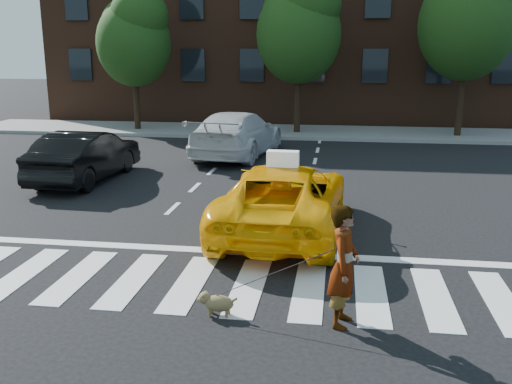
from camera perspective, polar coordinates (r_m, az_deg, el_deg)
ground at (r=9.79m, az=-6.61°, el=-9.04°), size 120.00×120.00×0.00m
crosswalk at (r=9.79m, az=-6.61°, el=-9.01°), size 13.00×2.40×0.01m
stop_line at (r=11.23m, az=-4.52°, el=-5.84°), size 12.00×0.30×0.01m
sidewalk_far at (r=26.55m, az=3.10°, el=6.04°), size 30.00×4.00×0.15m
building at (r=33.83m, az=4.48°, el=17.84°), size 26.00×10.00×12.00m
tree_left at (r=27.33m, az=-12.12°, el=15.17°), size 3.39×3.38×6.50m
tree_mid at (r=25.76m, az=4.37°, el=16.43°), size 3.69×3.69×7.10m
tree_right at (r=26.22m, az=20.51°, el=16.47°), size 4.00×4.00×7.70m
taxi at (r=12.20m, az=2.75°, el=-0.59°), size 2.64×5.37×1.47m
black_sedan at (r=17.61m, az=-16.68°, el=3.49°), size 1.77×4.61×1.50m
white_suv at (r=20.85m, az=-1.90°, el=5.84°), size 3.00×5.84×1.62m
woman at (r=8.14m, az=8.78°, el=-7.34°), size 0.52×0.71×1.77m
dog at (r=8.58m, az=-4.04°, el=-10.95°), size 0.62×0.27×0.35m
taxi_sign at (r=11.81m, az=2.71°, el=3.36°), size 0.66×0.31×0.32m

